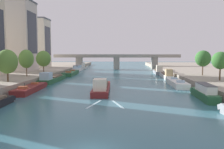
{
  "coord_description": "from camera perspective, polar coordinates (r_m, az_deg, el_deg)",
  "views": [
    {
      "loc": [
        2.47,
        -17.58,
        7.74
      ],
      "look_at": [
        0.0,
        42.13,
        2.28
      ],
      "focal_mm": 37.61,
      "sensor_mm": 36.0,
      "label": 1
    }
  ],
  "objects": [
    {
      "name": "building_left_far_end",
      "position": [
        89.67,
        -23.37,
        8.66
      ],
      "size": [
        15.71,
        10.79,
        24.1
      ],
      "color": "#BCB2A8",
      "rests_on": "quay_left"
    },
    {
      "name": "tree_left_distant",
      "position": [
        53.87,
        -24.13,
        2.87
      ],
      "size": [
        4.34,
        4.34,
        6.8
      ],
      "color": "brown",
      "rests_on": "quay_left"
    },
    {
      "name": "tree_right_midway",
      "position": [
        56.96,
        24.86,
        3.1
      ],
      "size": [
        3.74,
        3.74,
        6.36
      ],
      "color": "brown",
      "rests_on": "quay_right"
    },
    {
      "name": "moored_boat_left_gap_after",
      "position": [
        102.27,
        -8.33,
        1.45
      ],
      "size": [
        2.59,
        14.21,
        2.64
      ],
      "color": "silver",
      "rests_on": "ground"
    },
    {
      "name": "moored_boat_left_far",
      "position": [
        50.56,
        -19.17,
        -3.21
      ],
      "size": [
        3.28,
        14.34,
        2.21
      ],
      "color": "maroon",
      "rests_on": "ground"
    },
    {
      "name": "moored_boat_left_end",
      "position": [
        85.22,
        -9.94,
        0.35
      ],
      "size": [
        3.68,
        16.88,
        2.31
      ],
      "color": "#235633",
      "rests_on": "ground"
    },
    {
      "name": "moored_boat_right_end",
      "position": [
        89.97,
        11.14,
        0.82
      ],
      "size": [
        3.35,
        14.45,
        3.44
      ],
      "color": "gray",
      "rests_on": "ground"
    },
    {
      "name": "tree_left_nearest",
      "position": [
        64.76,
        -20.12,
        3.58
      ],
      "size": [
        3.81,
        3.81,
        6.94
      ],
      "color": "brown",
      "rests_on": "quay_left"
    },
    {
      "name": "moored_boat_left_second",
      "position": [
        65.64,
        -14.36,
        -0.94
      ],
      "size": [
        3.33,
        16.95,
        2.94
      ],
      "color": "#235633",
      "rests_on": "ground"
    },
    {
      "name": "moored_boat_left_lone",
      "position": [
        117.8,
        -6.78,
        1.88
      ],
      "size": [
        2.21,
        12.31,
        3.24
      ],
      "color": "silver",
      "rests_on": "ground"
    },
    {
      "name": "bridge_far",
      "position": [
        113.28,
        1.12,
        3.6
      ],
      "size": [
        60.35,
        4.4,
        7.14
      ],
      "color": "gray",
      "rests_on": "ground"
    },
    {
      "name": "moored_boat_right_near",
      "position": [
        42.58,
        21.54,
        -4.11
      ],
      "size": [
        2.43,
        11.04,
        2.64
      ],
      "color": "#235633",
      "rests_on": "ground"
    },
    {
      "name": "building_left_tall",
      "position": [
        106.26,
        -19.05,
        7.25
      ],
      "size": [
        14.84,
        9.48,
        20.6
      ],
      "color": "beige",
      "rests_on": "quay_left"
    },
    {
      "name": "wake_behind_barge",
      "position": [
        35.8,
        -1.51,
        -7.24
      ],
      "size": [
        5.6,
        5.96,
        0.03
      ],
      "color": "#A5D1DB",
      "rests_on": "ground"
    },
    {
      "name": "barge_midriver",
      "position": [
        47.16,
        -2.55,
        -3.11
      ],
      "size": [
        3.55,
        17.13,
        3.11
      ],
      "color": "maroon",
      "rests_on": "ground"
    },
    {
      "name": "quay_left",
      "position": [
        82.52,
        -25.57,
        -0.08
      ],
      "size": [
        36.0,
        170.0,
        1.71
      ],
      "primitive_type": "cube",
      "color": "gray",
      "rests_on": "ground"
    },
    {
      "name": "tree_right_far",
      "position": [
        67.99,
        21.25,
        3.65
      ],
      "size": [
        4.16,
        4.16,
        6.76
      ],
      "color": "brown",
      "rests_on": "quay_right"
    },
    {
      "name": "moored_boat_right_second",
      "position": [
        75.12,
        13.12,
        -0.14
      ],
      "size": [
        3.01,
        14.56,
        3.07
      ],
      "color": "silver",
      "rests_on": "ground"
    },
    {
      "name": "moored_boat_right_far",
      "position": [
        58.19,
        15.42,
        -1.96
      ],
      "size": [
        3.28,
        14.75,
        2.35
      ],
      "color": "silver",
      "rests_on": "ground"
    },
    {
      "name": "tree_left_past_mid",
      "position": [
        76.71,
        -16.33,
        3.71
      ],
      "size": [
        4.52,
        4.52,
        6.78
      ],
      "color": "brown",
      "rests_on": "quay_left"
    }
  ]
}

